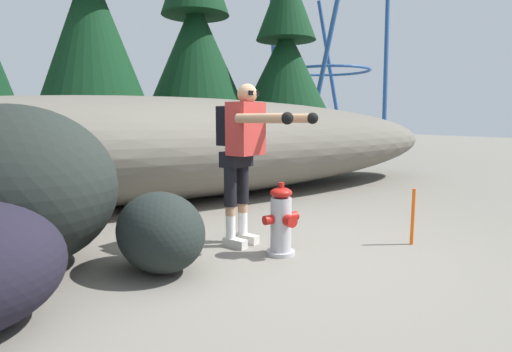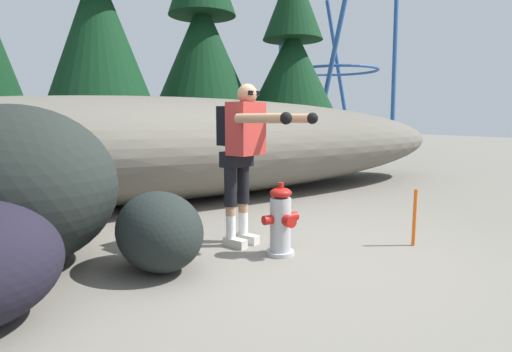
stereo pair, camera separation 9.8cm
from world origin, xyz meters
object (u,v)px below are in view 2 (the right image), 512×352
at_px(boulder_mid, 159,231).
at_px(survey_stake, 414,218).
at_px(fire_hydrant, 281,222).
at_px(boulder_large, 15,186).
at_px(utility_worker, 244,145).

xyz_separation_m(boulder_mid, survey_stake, (2.51, -0.66, -0.05)).
distance_m(fire_hydrant, boulder_large, 2.43).
xyz_separation_m(boulder_large, boulder_mid, (1.06, -0.76, -0.38)).
relative_size(fire_hydrant, survey_stake, 1.19).
distance_m(fire_hydrant, utility_worker, 0.87).
bearing_deg(fire_hydrant, utility_worker, 110.66).
bearing_deg(boulder_mid, utility_worker, 13.31).
bearing_deg(utility_worker, fire_hydrant, -0.23).
bearing_deg(boulder_large, boulder_mid, -35.73).
bearing_deg(survey_stake, utility_worker, 149.83).
bearing_deg(fire_hydrant, boulder_large, 156.39).
distance_m(utility_worker, survey_stake, 1.93).
xyz_separation_m(fire_hydrant, boulder_mid, (-1.14, 0.20, 0.02)).
xyz_separation_m(utility_worker, boulder_mid, (-0.98, -0.23, -0.71)).
distance_m(boulder_large, boulder_mid, 1.36).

